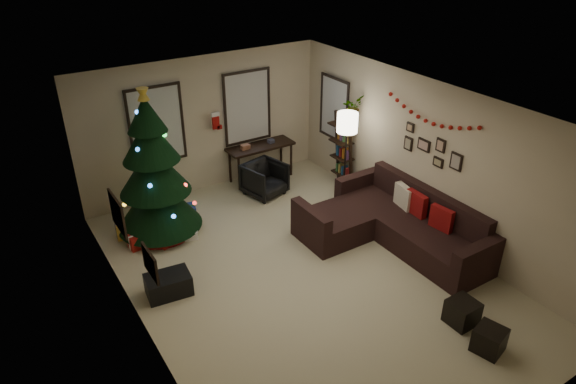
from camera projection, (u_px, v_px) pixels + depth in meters
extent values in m
plane|color=#BEB490|center=(303.00, 273.00, 8.16)|extent=(7.00, 7.00, 0.00)
plane|color=white|center=(306.00, 109.00, 6.87)|extent=(7.00, 7.00, 0.00)
plane|color=#C5B596|center=(204.00, 125.00, 10.11)|extent=(5.00, 0.00, 5.00)
plane|color=#C5B596|center=(511.00, 349.00, 4.92)|extent=(5.00, 0.00, 5.00)
plane|color=#C5B596|center=(135.00, 252.00, 6.33)|extent=(0.00, 7.00, 7.00)
plane|color=#C5B596|center=(427.00, 159.00, 8.70)|extent=(0.00, 7.00, 7.00)
cube|color=#728CB2|center=(156.00, 125.00, 9.54)|extent=(0.94, 0.02, 1.35)
cube|color=beige|center=(156.00, 125.00, 9.54)|extent=(0.94, 0.03, 1.35)
cube|color=#728CB2|center=(247.00, 107.00, 10.44)|extent=(0.94, 0.02, 1.35)
cube|color=beige|center=(247.00, 107.00, 10.44)|extent=(0.94, 0.03, 1.35)
cube|color=#728CB2|center=(335.00, 109.00, 10.50)|extent=(0.05, 0.27, 1.17)
cube|color=beige|center=(335.00, 109.00, 10.50)|extent=(0.05, 0.45, 1.17)
cylinder|color=black|center=(161.00, 223.00, 9.15)|extent=(0.11, 0.11, 0.32)
cone|color=black|center=(157.00, 200.00, 8.92)|extent=(1.46, 1.46, 1.02)
cone|color=black|center=(153.00, 169.00, 8.64)|extent=(1.20, 1.20, 0.86)
cone|color=black|center=(149.00, 139.00, 8.39)|extent=(0.94, 0.94, 0.75)
cone|color=black|center=(146.00, 114.00, 8.18)|extent=(0.64, 0.64, 0.59)
cylinder|color=maroon|center=(162.00, 230.00, 9.22)|extent=(1.18, 1.18, 0.04)
cube|color=gold|center=(173.00, 231.00, 8.96)|extent=(0.28, 0.25, 0.30)
cube|color=maroon|center=(138.00, 241.00, 8.73)|extent=(0.30, 0.22, 0.25)
cube|color=navy|center=(189.00, 210.00, 9.70)|extent=(0.25, 0.30, 0.18)
cube|color=silver|center=(186.00, 234.00, 9.02)|extent=(0.40, 0.30, 0.15)
cube|color=#14591E|center=(182.00, 220.00, 9.35)|extent=(0.35, 0.28, 0.22)
cube|color=gold|center=(124.00, 230.00, 9.01)|extent=(0.26, 0.26, 0.28)
cube|color=maroon|center=(165.00, 241.00, 8.78)|extent=(0.22, 0.22, 0.20)
cube|color=black|center=(409.00, 230.00, 8.84)|extent=(0.97, 2.58, 0.45)
cube|color=black|center=(429.00, 201.00, 8.81)|extent=(0.20, 2.58, 0.46)
cube|color=black|center=(476.00, 265.00, 7.75)|extent=(0.97, 0.20, 0.71)
cube|color=black|center=(358.00, 191.00, 9.81)|extent=(0.97, 0.20, 0.71)
cube|color=black|center=(336.00, 225.00, 8.99)|extent=(0.91, 0.97, 0.45)
cube|color=black|center=(311.00, 227.00, 8.67)|extent=(0.18, 0.97, 0.71)
cube|color=maroon|center=(441.00, 219.00, 8.37)|extent=(0.16, 0.41, 0.40)
cube|color=maroon|center=(416.00, 204.00, 8.79)|extent=(0.14, 0.43, 0.43)
cube|color=beige|center=(404.00, 198.00, 9.02)|extent=(0.20, 0.45, 0.43)
cube|color=black|center=(462.00, 312.00, 7.09)|extent=(0.38, 0.38, 0.36)
cube|color=black|center=(489.00, 340.00, 6.64)|extent=(0.44, 0.44, 0.34)
cube|color=black|center=(261.00, 146.00, 10.71)|extent=(1.42, 0.51, 0.05)
cylinder|color=black|center=(239.00, 174.00, 10.45)|extent=(0.05, 0.05, 0.71)
cylinder|color=black|center=(230.00, 167.00, 10.75)|extent=(0.05, 0.05, 0.71)
cylinder|color=black|center=(291.00, 160.00, 11.04)|extent=(0.05, 0.05, 0.71)
cylinder|color=black|center=(281.00, 153.00, 11.34)|extent=(0.05, 0.05, 0.71)
imported|color=black|center=(265.00, 179.00, 10.28)|extent=(0.79, 0.76, 0.68)
cube|color=black|center=(351.00, 155.00, 10.20)|extent=(0.05, 0.05, 1.61)
cube|color=black|center=(337.00, 147.00, 10.51)|extent=(0.05, 0.05, 1.61)
cube|color=black|center=(341.00, 173.00, 10.57)|extent=(0.30, 0.45, 0.03)
cube|color=black|center=(342.00, 157.00, 10.40)|extent=(0.30, 0.45, 0.03)
cube|color=black|center=(343.00, 141.00, 10.23)|extent=(0.30, 0.45, 0.03)
cube|color=black|center=(344.00, 124.00, 10.06)|extent=(0.30, 0.45, 0.03)
imported|color=#4C4C4C|center=(353.00, 104.00, 9.69)|extent=(0.64, 0.61, 0.56)
cylinder|color=black|center=(343.00, 200.00, 10.18)|extent=(0.32, 0.32, 0.03)
cylinder|color=black|center=(345.00, 165.00, 9.80)|extent=(0.03, 0.03, 1.53)
cylinder|color=white|center=(347.00, 122.00, 9.40)|extent=(0.39, 0.39, 0.36)
cube|color=black|center=(117.00, 214.00, 6.80)|extent=(0.04, 0.60, 0.50)
cube|color=tan|center=(117.00, 214.00, 6.80)|extent=(0.01, 0.54, 0.45)
cube|color=black|center=(150.00, 263.00, 5.88)|extent=(0.04, 0.45, 0.35)
cube|color=#C5B596|center=(150.00, 263.00, 5.88)|extent=(0.01, 0.41, 0.31)
cube|color=black|center=(456.00, 162.00, 8.15)|extent=(0.03, 0.22, 0.28)
cube|color=black|center=(441.00, 145.00, 8.34)|extent=(0.03, 0.18, 0.22)
cube|color=black|center=(438.00, 162.00, 8.48)|extent=(0.03, 0.20, 0.16)
cube|color=black|center=(424.00, 145.00, 8.65)|extent=(0.03, 0.26, 0.20)
cube|color=black|center=(408.00, 144.00, 8.96)|extent=(0.03, 0.18, 0.24)
cube|color=black|center=(410.00, 127.00, 8.82)|extent=(0.03, 0.16, 0.16)
cube|color=#990F0C|center=(196.00, 122.00, 10.03)|extent=(0.14, 0.04, 0.30)
cube|color=white|center=(195.00, 115.00, 9.96)|extent=(0.16, 0.05, 0.08)
cube|color=#990F0C|center=(199.00, 128.00, 10.13)|extent=(0.10, 0.04, 0.08)
cube|color=#990F0C|center=(216.00, 122.00, 10.03)|extent=(0.14, 0.04, 0.30)
cube|color=white|center=(215.00, 114.00, 9.96)|extent=(0.16, 0.05, 0.08)
cube|color=#990F0C|center=(219.00, 127.00, 10.12)|extent=(0.10, 0.04, 0.08)
cube|color=black|center=(168.00, 285.00, 7.64)|extent=(0.69, 0.50, 0.32)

